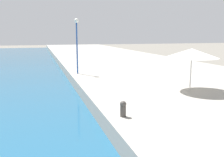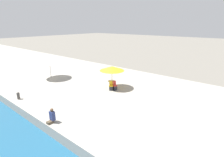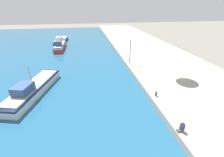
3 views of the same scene
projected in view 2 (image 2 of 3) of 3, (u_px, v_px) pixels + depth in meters
name	position (u px, v px, depth m)	size (l,w,h in m)	color
quay_promenade	(5.00, 59.00, 35.40)	(16.00, 90.00, 0.79)	#A39E93
cafe_umbrella_pink	(112.00, 68.00, 17.85)	(2.54, 2.54, 2.31)	#B7B7B7
cafe_umbrella_white	(49.00, 60.00, 21.05)	(3.06, 3.06, 2.48)	#B7B7B7
cafe_table	(112.00, 83.00, 18.28)	(0.80, 0.80, 0.74)	#333338
cafe_chair_left	(115.00, 87.00, 17.71)	(0.55, 0.56, 0.91)	#2D2D33
cafe_chair_right	(111.00, 87.00, 17.65)	(0.58, 0.57, 0.91)	#2D2D33
person_at_quay	(52.00, 116.00, 11.85)	(0.56, 0.36, 1.03)	brown
mooring_bollard	(18.00, 95.00, 15.55)	(0.26, 0.26, 0.65)	#4C4742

